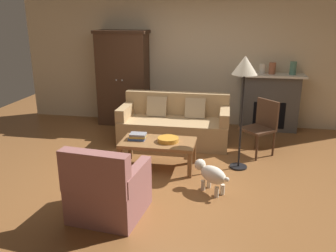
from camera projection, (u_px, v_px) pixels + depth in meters
name	position (u px, v px, depth m)	size (l,w,h in m)	color
ground_plane	(172.00, 171.00, 5.20)	(9.60, 9.60, 0.00)	brown
back_wall	(193.00, 56.00, 7.16)	(7.20, 0.10, 2.80)	beige
fireplace	(269.00, 102.00, 6.91)	(1.26, 0.48, 1.12)	#4C4947
armoire	(123.00, 78.00, 7.23)	(1.06, 0.57, 1.91)	#472D1E
couch	(175.00, 125.00, 6.30)	(1.93, 0.87, 0.86)	tan
coffee_table	(158.00, 144.00, 5.22)	(1.10, 0.60, 0.42)	olive
fruit_bowl	(168.00, 140.00, 5.18)	(0.31, 0.31, 0.06)	orange
book_stack	(138.00, 136.00, 5.26)	(0.26, 0.18, 0.10)	#38569E
mantel_vase_cream	(262.00, 69.00, 6.73)	(0.12, 0.12, 0.19)	beige
mantel_vase_terracotta	(272.00, 68.00, 6.69)	(0.13, 0.13, 0.22)	#A86042
mantel_vase_jade	(293.00, 68.00, 6.62)	(0.12, 0.12, 0.25)	slate
armchair_near_left	(107.00, 191.00, 3.97)	(0.85, 0.85, 0.88)	#935B56
side_chair_wooden	(262.00, 124.00, 5.71)	(0.62, 0.62, 0.90)	#472D1E
floor_lamp	(245.00, 72.00, 4.88)	(0.36, 0.36, 1.67)	black
dog	(211.00, 174.00, 4.53)	(0.48, 0.43, 0.39)	beige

